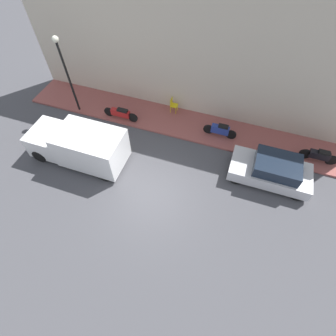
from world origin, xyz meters
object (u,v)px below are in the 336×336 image
object	(u,v)px
motorcycle_black	(319,155)
cafe_chair	(173,104)
motorcycle_blue	(220,130)
delivery_van	(78,145)
parked_car	(272,170)
motorcycle_red	(121,113)
streetlamp	(64,65)

from	to	relation	value
motorcycle_black	cafe_chair	world-z (taller)	cafe_chair
motorcycle_black	cafe_chair	size ratio (longest dim) A/B	2.05
motorcycle_blue	cafe_chair	size ratio (longest dim) A/B	2.03
cafe_chair	delivery_van	bearing A→B (deg)	145.76
delivery_van	cafe_chair	size ratio (longest dim) A/B	5.43
parked_car	motorcycle_red	distance (m)	8.86
motorcycle_black	delivery_van	bearing A→B (deg)	107.66
motorcycle_black	streetlamp	distance (m)	14.03
parked_car	motorcycle_blue	xyz separation A→B (m)	(1.99, 2.94, -0.12)
delivery_van	motorcycle_red	size ratio (longest dim) A/B	2.33
delivery_van	motorcycle_blue	size ratio (longest dim) A/B	2.68
motorcycle_red	motorcycle_blue	world-z (taller)	motorcycle_blue
parked_car	motorcycle_blue	bearing A→B (deg)	55.96
motorcycle_black	cafe_chair	bearing A→B (deg)	81.52
parked_car	motorcycle_blue	world-z (taller)	parked_car
motorcycle_red	motorcycle_black	bearing A→B (deg)	-87.96
motorcycle_red	motorcycle_blue	size ratio (longest dim) A/B	1.15
delivery_van	parked_car	bearing A→B (deg)	-78.85
motorcycle_blue	streetlamp	distance (m)	8.99
delivery_van	streetlamp	size ratio (longest dim) A/B	1.10
motorcycle_red	cafe_chair	size ratio (longest dim) A/B	2.33
delivery_van	streetlamp	distance (m)	4.38
motorcycle_blue	streetlamp	size ratio (longest dim) A/B	0.41
delivery_van	motorcycle_black	xyz separation A→B (m)	(3.72, -11.67, -0.47)
delivery_van	streetlamp	xyz separation A→B (m)	(3.24, 2.12, 2.06)
parked_car	motorcycle_red	world-z (taller)	parked_car
motorcycle_blue	cafe_chair	world-z (taller)	cafe_chair
streetlamp	cafe_chair	world-z (taller)	streetlamp
delivery_van	motorcycle_black	bearing A→B (deg)	-72.34
parked_car	cafe_chair	size ratio (longest dim) A/B	4.20
parked_car	motorcycle_black	distance (m)	2.91
delivery_van	motorcycle_black	distance (m)	12.26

